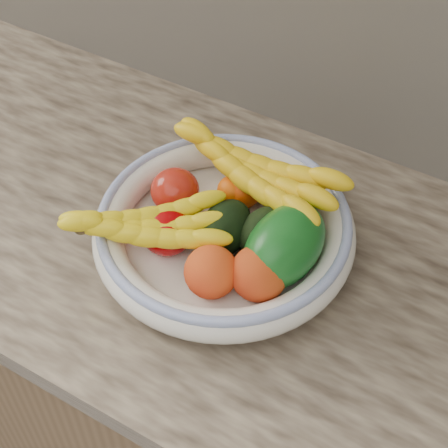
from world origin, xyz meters
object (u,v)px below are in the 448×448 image
green_mango (284,246)px  banana_bunch_back (253,175)px  fruit_bowl (224,229)px  banana_bunch_front (147,229)px

green_mango → banana_bunch_back: green_mango is taller
fruit_bowl → banana_bunch_back: banana_bunch_back is taller
green_mango → banana_bunch_back: 0.14m
fruit_bowl → banana_bunch_back: size_ratio=1.26×
green_mango → banana_bunch_back: bearing=142.3°
banana_bunch_front → banana_bunch_back: bearing=27.6°
fruit_bowl → banana_bunch_front: size_ratio=1.54×
banana_bunch_back → banana_bunch_front: banana_bunch_back is taller
fruit_bowl → green_mango: (0.10, -0.01, 0.03)m
fruit_bowl → banana_bunch_front: bearing=-134.9°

